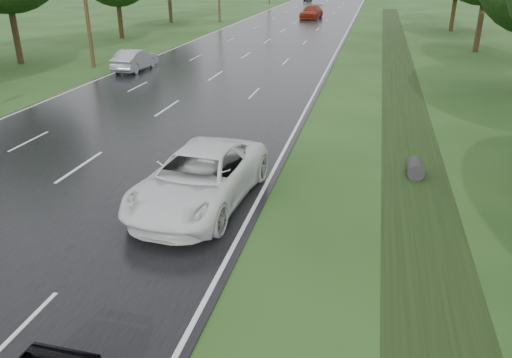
{
  "coord_description": "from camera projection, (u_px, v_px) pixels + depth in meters",
  "views": [
    {
      "loc": [
        9.8,
        -6.5,
        6.64
      ],
      "look_at": [
        6.99,
        5.52,
        1.3
      ],
      "focal_mm": 35.0,
      "sensor_mm": 36.0,
      "label": 1
    }
  ],
  "objects": [
    {
      "name": "drainage_ditch",
      "position": [
        405.0,
        108.0,
        24.79
      ],
      "size": [
        2.2,
        120.0,
        0.56
      ],
      "color": "black",
      "rests_on": "ground"
    },
    {
      "name": "road",
      "position": [
        278.0,
        34.0,
        50.7
      ],
      "size": [
        14.0,
        180.0,
        0.04
      ],
      "primitive_type": "cube",
      "color": "black",
      "rests_on": "ground"
    },
    {
      "name": "far_car_red",
      "position": [
        312.0,
        12.0,
        64.88
      ],
      "size": [
        2.77,
        5.68,
        1.59
      ],
      "primitive_type": "imported",
      "rotation": [
        0.0,
        0.0,
        -0.1
      ],
      "color": "maroon",
      "rests_on": "road"
    },
    {
      "name": "white_pickup",
      "position": [
        200.0,
        178.0,
        14.63
      ],
      "size": [
        3.15,
        6.09,
        1.64
      ],
      "primitive_type": "imported",
      "rotation": [
        0.0,
        0.0,
        -0.07
      ],
      "color": "white",
      "rests_on": "road"
    },
    {
      "name": "edge_stripe_east",
      "position": [
        345.0,
        36.0,
        49.28
      ],
      "size": [
        0.12,
        180.0,
        0.01
      ],
      "primitive_type": "cube",
      "color": "silver",
      "rests_on": "road"
    },
    {
      "name": "silver_sedan",
      "position": [
        135.0,
        60.0,
        33.33
      ],
      "size": [
        1.51,
        4.22,
        1.39
      ],
      "primitive_type": "imported",
      "rotation": [
        0.0,
        0.0,
        3.13
      ],
      "color": "#92969A",
      "rests_on": "road"
    },
    {
      "name": "edge_stripe_west",
      "position": [
        214.0,
        32.0,
        52.1
      ],
      "size": [
        0.12,
        180.0,
        0.01
      ],
      "primitive_type": "cube",
      "color": "silver",
      "rests_on": "road"
    },
    {
      "name": "center_line",
      "position": [
        278.0,
        34.0,
        50.69
      ],
      "size": [
        0.12,
        180.0,
        0.01
      ],
      "primitive_type": "cube",
      "color": "silver",
      "rests_on": "road"
    }
  ]
}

